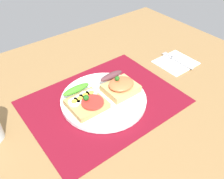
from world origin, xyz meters
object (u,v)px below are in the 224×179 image
at_px(napkin, 176,62).
at_px(fork, 177,60).
at_px(sandwich_egg_tomato, 85,101).
at_px(sandwich_salmon, 120,85).
at_px(plate, 104,99).

relative_size(napkin, fork, 0.97).
bearing_deg(sandwich_egg_tomato, sandwich_salmon, -5.99).
distance_m(plate, sandwich_salmon, 0.06).
height_order(plate, fork, plate).
bearing_deg(fork, sandwich_salmon, -176.88).
bearing_deg(napkin, sandwich_egg_tomato, 179.87).
relative_size(sandwich_egg_tomato, napkin, 0.84).
xyz_separation_m(plate, fork, (0.33, 0.01, -0.00)).
bearing_deg(napkin, plate, -178.55).
bearing_deg(sandwich_egg_tomato, fork, 0.45).
xyz_separation_m(napkin, fork, (0.01, 0.00, 0.00)).
xyz_separation_m(sandwich_egg_tomato, napkin, (0.37, -0.00, -0.03)).
relative_size(plate, napkin, 1.91).
bearing_deg(napkin, fork, 27.80).
bearing_deg(fork, napkin, -152.20).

